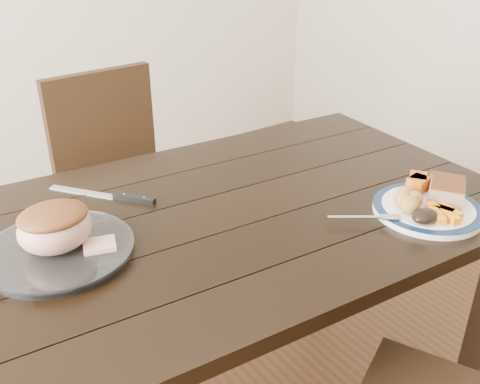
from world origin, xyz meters
TOP-DOWN VIEW (x-y plane):
  - dining_table at (-0.00, 0.00)m, footprint 1.67×1.02m
  - chair_far at (0.06, 0.74)m, footprint 0.45×0.46m
  - dinner_plate at (0.46, -0.31)m, footprint 0.28×0.28m
  - plate_rim at (0.46, -0.31)m, footprint 0.28×0.28m
  - serving_platter at (-0.37, 0.04)m, footprint 0.32×0.32m
  - pork_slice at (0.53, -0.32)m, footprint 0.14×0.13m
  - roasted_potatoes at (0.41, -0.28)m, footprint 0.09×0.09m
  - carrot_batons at (0.45, -0.37)m, footprint 0.08×0.10m
  - pumpkin_wedges at (0.52, -0.23)m, footprint 0.08×0.07m
  - dark_mushroom at (0.39, -0.36)m, footprint 0.07×0.05m
  - fork at (0.30, -0.27)m, footprint 0.16×0.12m
  - roast_joint at (-0.37, 0.04)m, footprint 0.16×0.14m
  - cut_slice at (-0.30, -0.01)m, footprint 0.08×0.07m
  - carving_knife at (-0.15, 0.21)m, footprint 0.21×0.27m

SIDE VIEW (x-z plane):
  - chair_far at x=0.06m, z-range 0.06..0.99m
  - dining_table at x=0.00m, z-range 0.28..1.03m
  - carving_knife at x=-0.15m, z-range 0.75..0.76m
  - dinner_plate at x=0.46m, z-range 0.75..0.77m
  - serving_platter at x=-0.37m, z-range 0.75..0.77m
  - plate_rim at x=0.46m, z-range 0.75..0.78m
  - fork at x=0.30m, z-range 0.77..0.77m
  - cut_slice at x=-0.30m, z-range 0.77..0.78m
  - carrot_batons at x=0.45m, z-range 0.77..0.79m
  - dark_mushroom at x=0.39m, z-range 0.77..0.80m
  - pumpkin_wedges at x=0.52m, z-range 0.77..0.81m
  - roasted_potatoes at x=0.41m, z-range 0.77..0.81m
  - pork_slice at x=0.53m, z-range 0.77..0.82m
  - roast_joint at x=-0.37m, z-range 0.77..0.87m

